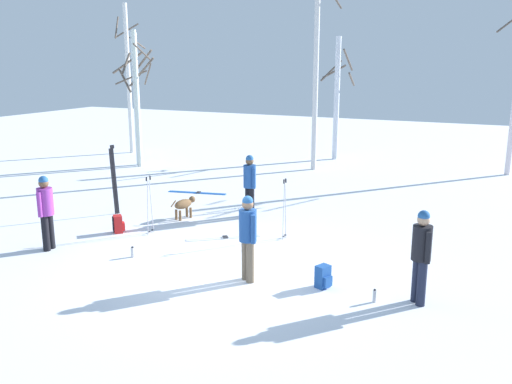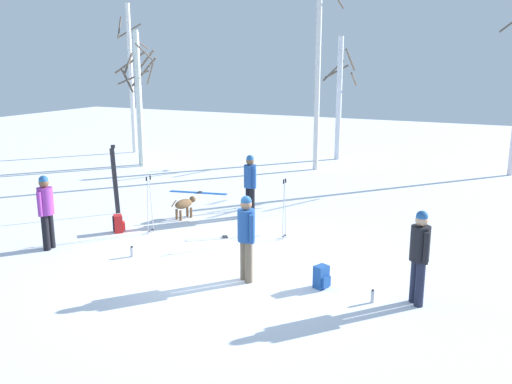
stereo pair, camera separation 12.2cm
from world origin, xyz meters
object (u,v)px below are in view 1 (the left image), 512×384
object	(u,v)px
backpack_0	(323,277)
birch_tree_1	(136,96)
birch_tree_0	(128,77)
person_2	(46,208)
person_1	(421,251)
backpack_1	(118,224)
ski_pair_lying_0	(197,193)
person_0	(250,182)
person_3	(248,233)
dog	(184,205)
ski_pair_planted_0	(114,180)
water_bottle_0	(374,296)
ski_poles_0	(285,207)
ski_poles_1	(149,203)
birch_tree_3	(316,69)
ski_pair_lying_1	(224,238)
birch_tree_2	(137,97)
water_bottle_1	(133,252)
birch_tree_4	(337,96)

from	to	relation	value
backpack_0	birch_tree_1	bearing A→B (deg)	141.04
birch_tree_0	person_2	bearing A→B (deg)	-60.38
person_1	backpack_1	size ratio (longest dim) A/B	3.90
backpack_1	ski_pair_lying_0	bearing A→B (deg)	94.94
person_0	ski_pair_lying_0	size ratio (longest dim) A/B	0.89
person_3	dog	bearing A→B (deg)	137.55
ski_pair_planted_0	water_bottle_0	size ratio (longest dim) A/B	7.94
person_0	person_2	xyz separation A→B (m)	(-2.96, -4.40, 0.00)
backpack_0	backpack_1	bearing A→B (deg)	169.27
ski_poles_0	birch_tree_0	bearing A→B (deg)	142.15
ski_poles_1	person_1	bearing A→B (deg)	-10.99
person_1	birch_tree_3	xyz separation A→B (m)	(-5.74, 10.82, 2.90)
ski_pair_lying_1	birch_tree_0	world-z (taller)	birch_tree_0
birch_tree_0	ski_pair_lying_1	bearing A→B (deg)	-43.34
ski_poles_1	backpack_0	bearing A→B (deg)	-15.33
birch_tree_2	ski_pair_planted_0	bearing A→B (deg)	-58.74
person_3	ski_pair_lying_0	distance (m)	7.52
dog	person_1	bearing A→B (deg)	-22.91
person_0	ski_poles_1	bearing A→B (deg)	-122.54
person_2	ski_pair_planted_0	world-z (taller)	ski_pair_planted_0
person_1	water_bottle_1	xyz separation A→B (m)	(-6.05, -0.25, -0.87)
ski_poles_1	birch_tree_1	xyz separation A→B (m)	(-5.88, 7.40, 2.02)
person_2	water_bottle_0	world-z (taller)	person_2
ski_poles_0	person_2	bearing A→B (deg)	-146.59
water_bottle_1	birch_tree_1	bearing A→B (deg)	126.06
backpack_0	backpack_1	xyz separation A→B (m)	(-5.72, 1.08, 0.00)
dog	ski_pair_lying_0	bearing A→B (deg)	114.44
water_bottle_0	water_bottle_1	distance (m)	5.34
person_2	person_1	bearing A→B (deg)	4.64
birch_tree_2	water_bottle_0	bearing A→B (deg)	-36.93
ski_poles_1	water_bottle_0	xyz separation A→B (m)	(5.98, -1.58, -0.66)
dog	ski_poles_0	xyz separation A→B (m)	(3.12, -0.46, 0.40)
birch_tree_1	birch_tree_2	xyz separation A→B (m)	(0.24, -0.25, -0.02)
birch_tree_4	birch_tree_3	bearing A→B (deg)	-91.32
ski_pair_lying_0	water_bottle_1	distance (m)	5.99
person_2	water_bottle_0	size ratio (longest dim) A/B	6.97
backpack_1	ski_poles_1	bearing A→B (deg)	19.11
backpack_1	birch_tree_2	xyz separation A→B (m)	(-4.86, 7.42, 2.56)
ski_pair_lying_1	birch_tree_2	bearing A→B (deg)	138.05
backpack_0	water_bottle_0	bearing A→B (deg)	-12.48
dog	backpack_1	distance (m)	1.97
backpack_0	water_bottle_1	xyz separation A→B (m)	(-4.30, -0.20, -0.10)
birch_tree_3	ski_poles_1	bearing A→B (deg)	-95.70
backpack_1	birch_tree_1	world-z (taller)	birch_tree_1
person_2	dog	world-z (taller)	person_2
ski_poles_0	backpack_1	distance (m)	4.19
ski_pair_lying_0	person_0	bearing A→B (deg)	-32.19
backpack_1	birch_tree_4	xyz separation A→B (m)	(1.79, 12.39, 2.49)
person_3	ski_pair_planted_0	world-z (taller)	ski_pair_planted_0
person_1	person_2	xyz separation A→B (m)	(-8.09, -0.66, 0.00)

